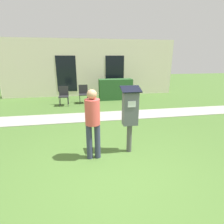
{
  "coord_description": "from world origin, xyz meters",
  "views": [
    {
      "loc": [
        -0.57,
        -2.96,
        2.2
      ],
      "look_at": [
        0.06,
        0.65,
        1.05
      ],
      "focal_mm": 28.0,
      "sensor_mm": 36.0,
      "label": 1
    }
  ],
  "objects_px": {
    "person_standing": "(93,119)",
    "outdoor_chair_middle": "(83,92)",
    "outdoor_chair_left": "(64,94)",
    "parking_meter": "(130,111)"
  },
  "relations": [
    {
      "from": "outdoor_chair_middle",
      "to": "outdoor_chair_left",
      "type": "bearing_deg",
      "value": -159.83
    },
    {
      "from": "parking_meter",
      "to": "outdoor_chair_left",
      "type": "height_order",
      "value": "parking_meter"
    },
    {
      "from": "person_standing",
      "to": "outdoor_chair_left",
      "type": "relative_size",
      "value": 1.76
    },
    {
      "from": "person_standing",
      "to": "outdoor_chair_left",
      "type": "height_order",
      "value": "person_standing"
    },
    {
      "from": "outdoor_chair_left",
      "to": "outdoor_chair_middle",
      "type": "height_order",
      "value": "same"
    },
    {
      "from": "outdoor_chair_left",
      "to": "parking_meter",
      "type": "bearing_deg",
      "value": -60.41
    },
    {
      "from": "outdoor_chair_left",
      "to": "outdoor_chair_middle",
      "type": "xyz_separation_m",
      "value": [
        0.93,
        0.31,
        0.0
      ]
    },
    {
      "from": "outdoor_chair_left",
      "to": "person_standing",
      "type": "bearing_deg",
      "value": -70.28
    },
    {
      "from": "person_standing",
      "to": "outdoor_chair_middle",
      "type": "distance_m",
      "value": 5.21
    },
    {
      "from": "person_standing",
      "to": "outdoor_chair_middle",
      "type": "bearing_deg",
      "value": 107.46
    }
  ]
}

